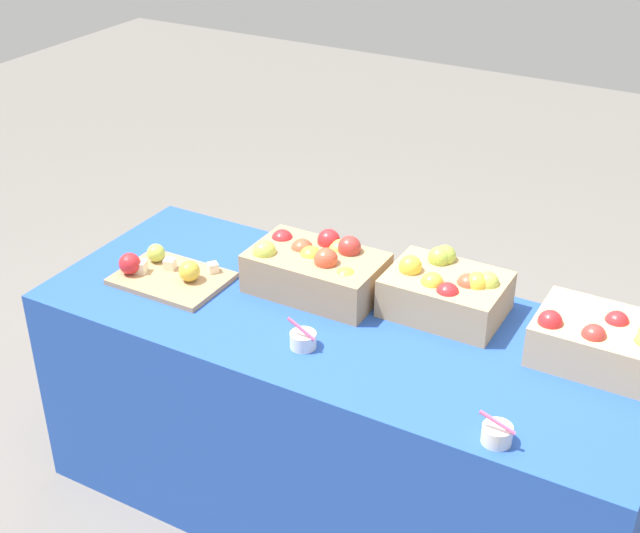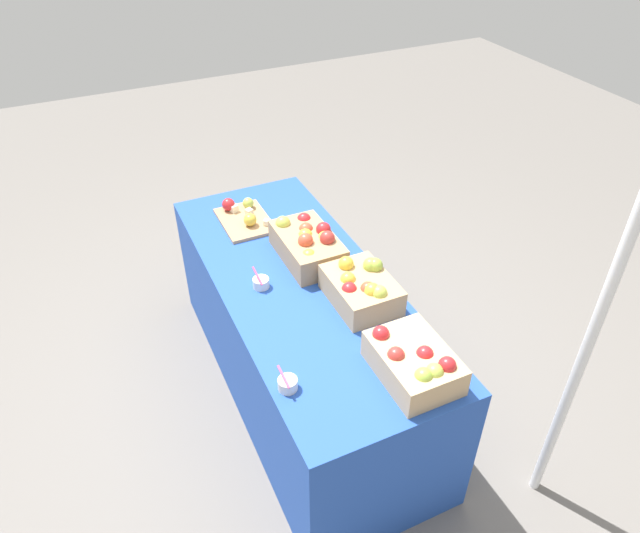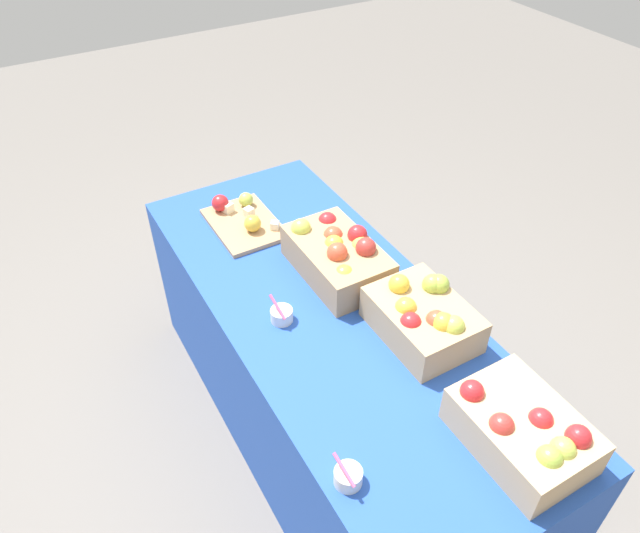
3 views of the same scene
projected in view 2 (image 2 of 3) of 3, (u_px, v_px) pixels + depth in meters
The scene contains 9 objects.
ground_plane at pixel (303, 385), 3.21m from camera, with size 10.00×10.00×0.00m, color slate.
table at pixel (302, 336), 2.99m from camera, with size 1.90×0.76×0.74m, color #234CAD.
apple_crate_left at pixel (414, 362), 2.24m from camera, with size 0.37×0.26×0.16m.
apple_crate_middle at pixel (361, 288), 2.60m from camera, with size 0.35×0.26×0.17m.
apple_crate_right at pixel (308, 244), 2.86m from camera, with size 0.42×0.25×0.18m.
cutting_board_front at pixel (244, 216), 3.17m from camera, with size 0.35×0.25×0.09m.
sample_bowl_near at pixel (288, 384), 2.22m from camera, with size 0.09×0.08×0.10m.
sample_bowl_mid at pixel (261, 283), 2.71m from camera, with size 0.08×0.08×0.10m.
tent_pole at pixel (602, 308), 2.06m from camera, with size 0.04×0.04×2.19m, color white.
Camera 2 is at (2.00, -0.83, 2.46)m, focal length 32.74 mm.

